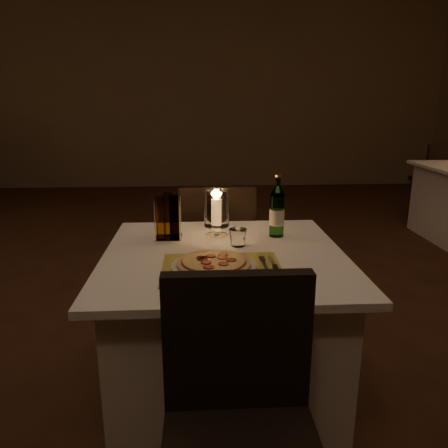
{
  "coord_description": "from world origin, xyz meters",
  "views": [
    {
      "loc": [
        0.09,
        -2.15,
        1.35
      ],
      "look_at": [
        0.19,
        -0.42,
        0.86
      ],
      "focal_mm": 35.0,
      "sensor_mm": 36.0,
      "label": 1
    }
  ],
  "objects": [
    {
      "name": "floor",
      "position": [
        0.0,
        0.0,
        -0.01
      ],
      "size": [
        8.0,
        10.0,
        0.02
      ],
      "primitive_type": "cube",
      "color": "#412415",
      "rests_on": "ground"
    },
    {
      "name": "water_bottle",
      "position": [
        0.45,
        -0.21,
        0.86
      ],
      "size": [
        0.07,
        0.07,
        0.29
      ],
      "color": "#63AA5C",
      "rests_on": "main_table"
    },
    {
      "name": "chair_near",
      "position": [
        0.19,
        -1.15,
        0.55
      ],
      "size": [
        0.42,
        0.42,
        0.9
      ],
      "color": "black",
      "rests_on": "ground"
    },
    {
      "name": "plate",
      "position": [
        0.14,
        -0.62,
        0.75
      ],
      "size": [
        0.32,
        0.32,
        0.01
      ],
      "primitive_type": "cylinder",
      "color": "white",
      "rests_on": "placemat"
    },
    {
      "name": "placemat",
      "position": [
        0.17,
        -0.62,
        0.74
      ],
      "size": [
        0.45,
        0.34,
        0.0
      ],
      "primitive_type": "cube",
      "color": "#A69839",
      "rests_on": "main_table"
    },
    {
      "name": "main_table",
      "position": [
        0.19,
        -0.44,
        0.37
      ],
      "size": [
        1.0,
        1.0,
        0.74
      ],
      "color": "white",
      "rests_on": "ground"
    },
    {
      "name": "fork",
      "position": [
        0.33,
        -0.59,
        0.75
      ],
      "size": [
        0.02,
        0.18,
        0.0
      ],
      "color": "silver",
      "rests_on": "placemat"
    },
    {
      "name": "neighbor_chair_rb",
      "position": [
        2.83,
        2.64,
        0.55
      ],
      "size": [
        0.42,
        0.42,
        0.9
      ],
      "color": "black",
      "rests_on": "ground"
    },
    {
      "name": "chair_far",
      "position": [
        0.19,
        0.28,
        0.55
      ],
      "size": [
        0.42,
        0.42,
        0.9
      ],
      "color": "black",
      "rests_on": "ground"
    },
    {
      "name": "pizza",
      "position": [
        0.14,
        -0.62,
        0.77
      ],
      "size": [
        0.28,
        0.28,
        0.02
      ],
      "color": "#D8B77F",
      "rests_on": "plate"
    },
    {
      "name": "wall_back",
      "position": [
        0.0,
        5.01,
        1.5
      ],
      "size": [
        8.0,
        0.02,
        3.0
      ],
      "primitive_type": "cube",
      "color": "#866F4E",
      "rests_on": "ground"
    },
    {
      "name": "tumbler",
      "position": [
        0.25,
        -0.35,
        0.78
      ],
      "size": [
        0.08,
        0.08,
        0.08
      ],
      "primitive_type": null,
      "color": "white",
      "rests_on": "main_table"
    },
    {
      "name": "knife",
      "position": [
        0.37,
        -0.65,
        0.75
      ],
      "size": [
        0.02,
        0.22,
        0.01
      ],
      "color": "black",
      "rests_on": "placemat"
    },
    {
      "name": "cruet_caddy",
      "position": [
        -0.06,
        -0.23,
        0.84
      ],
      "size": [
        0.12,
        0.12,
        0.21
      ],
      "color": "white",
      "rests_on": "main_table"
    },
    {
      "name": "hurricane_candle",
      "position": [
        0.17,
        -0.22,
        0.87
      ],
      "size": [
        0.12,
        0.12,
        0.22
      ],
      "color": "white",
      "rests_on": "main_table"
    }
  ]
}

